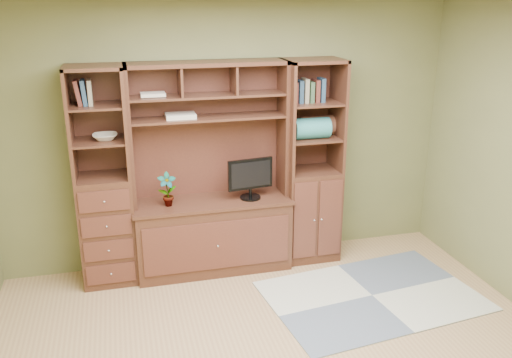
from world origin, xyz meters
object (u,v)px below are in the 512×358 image
object	(u,v)px
left_tower	(103,179)
right_tower	(311,163)
center_hutch	(211,172)
monitor	(250,171)

from	to	relation	value
left_tower	right_tower	size ratio (longest dim) A/B	1.00
center_hutch	monitor	world-z (taller)	center_hutch
center_hutch	monitor	xyz separation A→B (m)	(0.37, -0.03, -0.02)
monitor	left_tower	bearing A→B (deg)	168.83
center_hutch	left_tower	distance (m)	1.00
left_tower	right_tower	xyz separation A→B (m)	(2.02, 0.00, 0.00)
center_hutch	right_tower	bearing A→B (deg)	2.23
right_tower	center_hutch	bearing A→B (deg)	-177.77
center_hutch	monitor	size ratio (longest dim) A/B	3.70
center_hutch	right_tower	xyz separation A→B (m)	(1.02, 0.04, 0.00)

